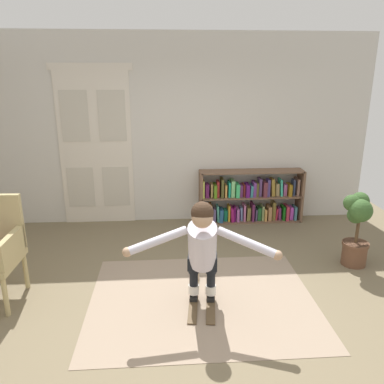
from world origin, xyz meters
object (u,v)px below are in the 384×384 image
Objects in this scene: potted_plant at (357,223)px; person_skier at (202,245)px; bookshelf at (249,199)px; skis_pair at (202,296)px.

potted_plant is 2.14m from person_skier.
bookshelf is 1.79× the size of potted_plant.
bookshelf is at bearing 121.91° from potted_plant.
bookshelf is 1.77× the size of skis_pair.
skis_pair is (-1.95, -0.61, -0.54)m from potted_plant.
bookshelf is at bearing 66.12° from skis_pair.
potted_plant reaches higher than skis_pair.
person_skier reaches higher than bookshelf.
skis_pair is 0.72m from person_skier.
skis_pair is (-0.97, -2.18, -0.35)m from bookshelf.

